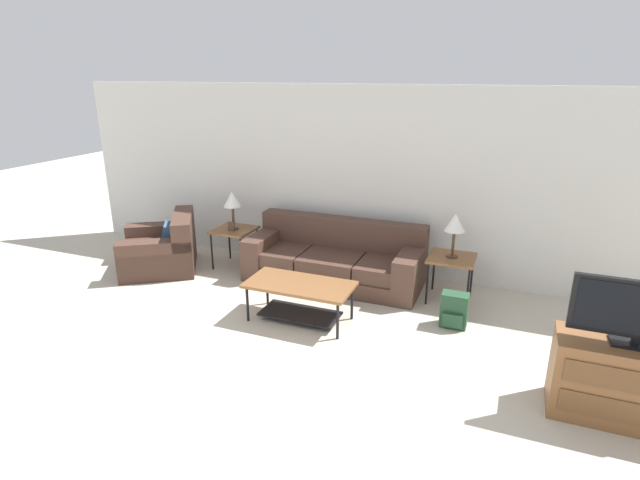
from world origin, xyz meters
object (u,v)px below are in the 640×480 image
object	(u,v)px
side_table_right	(452,261)
backpack	(454,310)
couch	(335,260)
tv_console	(626,383)
armchair	(163,250)
table_lamp_right	(455,224)
table_lamp_left	(232,200)
side_table_left	(234,232)
coffee_table	(300,293)

from	to	relation	value
side_table_right	backpack	distance (m)	0.78
couch	tv_console	world-z (taller)	couch
armchair	table_lamp_right	size ratio (longest dim) A/B	2.63
couch	backpack	distance (m)	1.86
backpack	table_lamp_left	bearing A→B (deg)	168.05
backpack	couch	bearing A→B (deg)	156.76
side_table_left	couch	bearing A→B (deg)	1.54
table_lamp_right	backpack	bearing A→B (deg)	-77.87
table_lamp_left	table_lamp_right	xyz separation A→B (m)	(3.11, 0.00, 0.00)
side_table_right	table_lamp_left	bearing A→B (deg)	180.00
side_table_left	side_table_right	bearing A→B (deg)	0.00
side_table_right	table_lamp_left	distance (m)	3.15
armchair	backpack	world-z (taller)	armchair
armchair	backpack	xyz separation A→B (m)	(4.20, -0.23, -0.09)
tv_console	couch	bearing A→B (deg)	150.11
coffee_table	table_lamp_right	size ratio (longest dim) A/B	2.20
side_table_left	backpack	distance (m)	3.35
side_table_left	tv_console	bearing A→B (deg)	-20.73
table_lamp_right	couch	bearing A→B (deg)	178.46
couch	coffee_table	size ratio (longest dim) A/B	1.95
table_lamp_right	backpack	xyz separation A→B (m)	(0.15, -0.69, -0.81)
couch	table_lamp_right	bearing A→B (deg)	-1.54
side_table_right	armchair	bearing A→B (deg)	-173.49
couch	armchair	xyz separation A→B (m)	(-2.50, -0.50, -0.01)
backpack	side_table_left	bearing A→B (deg)	168.05
table_lamp_right	tv_console	distance (m)	2.53
coffee_table	side_table_right	distance (m)	1.95
table_lamp_left	side_table_right	bearing A→B (deg)	-0.00
side_table_left	side_table_right	distance (m)	3.11
tv_console	side_table_right	bearing A→B (deg)	132.53
couch	side_table_left	world-z (taller)	couch
armchair	side_table_right	xyz separation A→B (m)	(4.05, 0.46, 0.24)
couch	coffee_table	xyz separation A→B (m)	(0.03, -1.24, 0.05)
armchair	side_table_left	xyz separation A→B (m)	(0.94, 0.46, 0.24)
table_lamp_left	coffee_table	bearing A→B (deg)	-37.24
armchair	backpack	distance (m)	4.21
coffee_table	armchair	bearing A→B (deg)	163.65
armchair	backpack	bearing A→B (deg)	-3.10
couch	coffee_table	world-z (taller)	couch
armchair	couch	bearing A→B (deg)	11.41
armchair	table_lamp_right	bearing A→B (deg)	6.51
table_lamp_right	tv_console	xyz separation A→B (m)	(1.65, -1.80, -0.66)
couch	table_lamp_right	distance (m)	1.71
table_lamp_left	tv_console	size ratio (longest dim) A/B	0.49
side_table_right	tv_console	xyz separation A→B (m)	(1.65, -1.80, -0.18)
table_lamp_right	backpack	world-z (taller)	table_lamp_right
side_table_left	tv_console	xyz separation A→B (m)	(4.77, -1.80, -0.18)
table_lamp_left	tv_console	world-z (taller)	table_lamp_left
table_lamp_left	tv_console	bearing A→B (deg)	-20.73
coffee_table	tv_console	xyz separation A→B (m)	(3.18, -0.60, 0.00)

